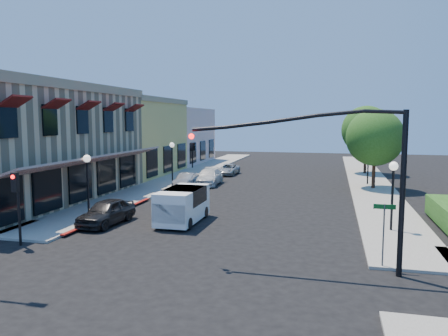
% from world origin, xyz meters
% --- Properties ---
extents(ground, '(120.00, 120.00, 0.00)m').
position_xyz_m(ground, '(0.00, 0.00, 0.00)').
color(ground, black).
rests_on(ground, ground).
extents(sidewalk_left, '(3.50, 50.00, 0.12)m').
position_xyz_m(sidewalk_left, '(-8.75, 27.00, 0.06)').
color(sidewalk_left, gray).
rests_on(sidewalk_left, ground).
extents(sidewalk_right, '(3.50, 50.00, 0.12)m').
position_xyz_m(sidewalk_right, '(8.75, 27.00, 0.06)').
color(sidewalk_right, gray).
rests_on(sidewalk_right, ground).
extents(curb_red_strip, '(0.25, 10.00, 0.06)m').
position_xyz_m(curb_red_strip, '(-6.90, 8.00, 0.00)').
color(curb_red_strip, maroon).
rests_on(curb_red_strip, ground).
extents(corner_brick_building, '(11.77, 18.20, 8.10)m').
position_xyz_m(corner_brick_building, '(-15.45, 11.00, 4.01)').
color(corner_brick_building, '#CBB589').
rests_on(corner_brick_building, ground).
extents(yellow_stucco_building, '(10.00, 12.00, 7.60)m').
position_xyz_m(yellow_stucco_building, '(-15.50, 26.00, 3.80)').
color(yellow_stucco_building, '#DAC562').
rests_on(yellow_stucco_building, ground).
extents(pink_stucco_building, '(10.00, 12.00, 7.00)m').
position_xyz_m(pink_stucco_building, '(-15.50, 38.00, 3.50)').
color(pink_stucco_building, beige).
rests_on(pink_stucco_building, ground).
extents(street_tree_a, '(4.56, 4.56, 6.48)m').
position_xyz_m(street_tree_a, '(8.80, 22.00, 4.19)').
color(street_tree_a, black).
rests_on(street_tree_a, ground).
extents(street_tree_b, '(4.94, 4.94, 7.02)m').
position_xyz_m(street_tree_b, '(8.80, 32.00, 4.54)').
color(street_tree_b, black).
rests_on(street_tree_b, ground).
extents(signal_mast_arm, '(8.01, 0.39, 6.00)m').
position_xyz_m(signal_mast_arm, '(5.86, 1.50, 4.09)').
color(signal_mast_arm, black).
rests_on(signal_mast_arm, ground).
extents(secondary_signal, '(0.28, 0.42, 3.32)m').
position_xyz_m(secondary_signal, '(-8.00, 1.41, 2.32)').
color(secondary_signal, black).
rests_on(secondary_signal, ground).
extents(street_name_sign, '(0.80, 0.06, 2.50)m').
position_xyz_m(street_name_sign, '(7.50, 2.20, 1.70)').
color(street_name_sign, '#595B5E').
rests_on(street_name_sign, ground).
extents(lamppost_left_near, '(0.44, 0.44, 3.57)m').
position_xyz_m(lamppost_left_near, '(-8.50, 8.00, 2.74)').
color(lamppost_left_near, black).
rests_on(lamppost_left_near, ground).
extents(lamppost_left_far, '(0.44, 0.44, 3.57)m').
position_xyz_m(lamppost_left_far, '(-8.50, 22.00, 2.74)').
color(lamppost_left_far, black).
rests_on(lamppost_left_far, ground).
extents(lamppost_right_near, '(0.44, 0.44, 3.57)m').
position_xyz_m(lamppost_right_near, '(8.50, 8.00, 2.74)').
color(lamppost_right_near, black).
rests_on(lamppost_right_near, ground).
extents(lamppost_right_far, '(0.44, 0.44, 3.57)m').
position_xyz_m(lamppost_right_far, '(8.50, 24.00, 2.74)').
color(lamppost_right_far, black).
rests_on(lamppost_right_far, ground).
extents(white_van, '(1.89, 4.25, 1.88)m').
position_xyz_m(white_van, '(-2.36, 7.37, 1.09)').
color(white_van, white).
rests_on(white_van, ground).
extents(parked_car_a, '(1.90, 4.12, 1.37)m').
position_xyz_m(parked_car_a, '(-6.20, 6.00, 0.68)').
color(parked_car_a, black).
rests_on(parked_car_a, ground).
extents(parked_car_b, '(1.35, 3.68, 1.21)m').
position_xyz_m(parked_car_b, '(-6.11, 19.00, 0.60)').
color(parked_car_b, gray).
rests_on(parked_car_b, ground).
extents(parked_car_c, '(2.10, 4.75, 1.36)m').
position_xyz_m(parked_car_c, '(-4.80, 21.02, 0.68)').
color(parked_car_c, silver).
rests_on(parked_car_c, ground).
extents(parked_car_d, '(1.93, 3.99, 1.09)m').
position_xyz_m(parked_car_d, '(-4.80, 28.06, 0.55)').
color(parked_car_d, '#ACAFB1').
rests_on(parked_car_d, ground).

